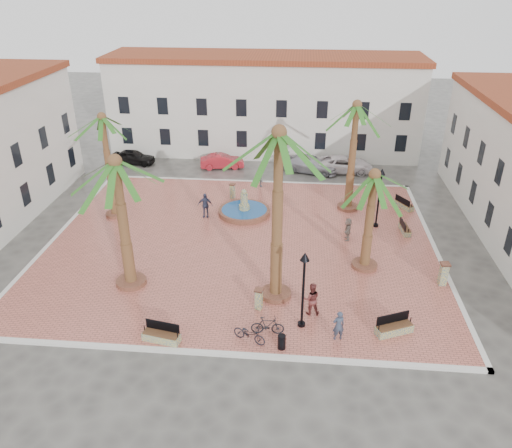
% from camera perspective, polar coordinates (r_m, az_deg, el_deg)
% --- Properties ---
extents(ground, '(120.00, 120.00, 0.00)m').
position_cam_1_polar(ground, '(34.16, -1.67, -2.32)').
color(ground, '#56544F').
rests_on(ground, ground).
extents(plaza, '(26.00, 22.00, 0.15)m').
position_cam_1_polar(plaza, '(34.12, -1.67, -2.21)').
color(plaza, '#C36555').
rests_on(plaza, ground).
extents(kerb_n, '(26.30, 0.30, 0.16)m').
position_cam_1_polar(kerb_n, '(43.97, 0.00, 4.84)').
color(kerb_n, silver).
rests_on(kerb_n, ground).
extents(kerb_s, '(26.30, 0.30, 0.16)m').
position_cam_1_polar(kerb_s, '(25.23, -4.68, -14.53)').
color(kerb_s, silver).
rests_on(kerb_s, ground).
extents(kerb_e, '(0.30, 22.30, 0.16)m').
position_cam_1_polar(kerb_e, '(35.18, 19.89, -3.01)').
color(kerb_e, silver).
rests_on(kerb_e, ground).
extents(kerb_w, '(0.30, 22.30, 0.16)m').
position_cam_1_polar(kerb_w, '(37.80, -21.65, -1.17)').
color(kerb_w, silver).
rests_on(kerb_w, ground).
extents(building_north, '(30.40, 7.40, 9.50)m').
position_cam_1_polar(building_north, '(51.06, 0.94, 13.57)').
color(building_north, silver).
rests_on(building_north, ground).
extents(fountain, '(3.92, 3.92, 2.03)m').
position_cam_1_polar(fountain, '(37.89, -1.35, 1.56)').
color(fountain, brown).
rests_on(fountain, plaza).
extents(palm_nw, '(4.72, 4.72, 7.88)m').
position_cam_1_polar(palm_nw, '(36.89, -17.06, 10.42)').
color(palm_nw, brown).
rests_on(palm_nw, plaza).
extents(palm_sw, '(5.76, 5.76, 8.07)m').
position_cam_1_polar(palm_sw, '(27.65, -15.60, 5.12)').
color(palm_sw, brown).
rests_on(palm_sw, plaza).
extents(palm_s, '(5.74, 5.74, 10.00)m').
position_cam_1_polar(palm_s, '(24.87, 2.61, 8.21)').
color(palm_s, brown).
rests_on(palm_s, plaza).
extents(palm_e, '(5.23, 5.23, 6.55)m').
position_cam_1_polar(palm_e, '(29.70, 13.26, 4.08)').
color(palm_e, brown).
rests_on(palm_e, plaza).
extents(palm_ne, '(5.20, 5.20, 8.45)m').
position_cam_1_polar(palm_ne, '(37.08, 11.36, 11.90)').
color(palm_ne, brown).
rests_on(palm_ne, plaza).
extents(bench_s, '(2.00, 0.95, 1.01)m').
position_cam_1_polar(bench_s, '(26.01, -10.75, -12.46)').
color(bench_s, gray).
rests_on(bench_s, plaza).
extents(bench_se, '(2.05, 1.34, 1.04)m').
position_cam_1_polar(bench_se, '(26.98, 15.49, -11.40)').
color(bench_se, gray).
rests_on(bench_se, plaza).
extents(bench_e, '(0.64, 1.69, 0.87)m').
position_cam_1_polar(bench_e, '(36.80, 16.63, -0.54)').
color(bench_e, gray).
rests_on(bench_e, plaza).
extents(bench_ne, '(1.34, 1.76, 0.91)m').
position_cam_1_polar(bench_ne, '(40.51, 16.54, 2.11)').
color(bench_ne, gray).
rests_on(bench_ne, plaza).
extents(lamppost_s, '(0.48, 0.48, 4.43)m').
position_cam_1_polar(lamppost_s, '(25.02, 5.49, -6.08)').
color(lamppost_s, black).
rests_on(lamppost_s, plaza).
extents(lamppost_e, '(0.48, 0.48, 4.45)m').
position_cam_1_polar(lamppost_e, '(35.94, 14.01, 4.03)').
color(lamppost_e, black).
rests_on(lamppost_e, plaza).
extents(bollard_se, '(0.54, 0.54, 1.26)m').
position_cam_1_polar(bollard_se, '(27.46, 0.33, -8.52)').
color(bollard_se, gray).
rests_on(bollard_se, plaza).
extents(bollard_n, '(0.54, 0.54, 1.26)m').
position_cam_1_polar(bollard_n, '(40.40, -2.71, 3.82)').
color(bollard_n, gray).
rests_on(bollard_n, plaza).
extents(bollard_e, '(0.57, 0.57, 1.46)m').
position_cam_1_polar(bollard_e, '(31.32, 20.64, -5.32)').
color(bollard_e, gray).
rests_on(bollard_e, plaza).
extents(litter_bin, '(0.40, 0.40, 0.77)m').
position_cam_1_polar(litter_bin, '(25.11, 2.95, -13.31)').
color(litter_bin, black).
rests_on(litter_bin, plaza).
extents(cyclist_a, '(0.70, 0.56, 1.69)m').
position_cam_1_polar(cyclist_a, '(25.65, 9.41, -11.37)').
color(cyclist_a, '#333D51').
rests_on(cyclist_a, plaza).
extents(bicycle_a, '(1.89, 1.30, 0.94)m').
position_cam_1_polar(bicycle_a, '(25.43, -0.76, -12.42)').
color(bicycle_a, black).
rests_on(bicycle_a, plaza).
extents(cyclist_b, '(0.99, 0.81, 1.89)m').
position_cam_1_polar(cyclist_b, '(27.10, 6.36, -8.49)').
color(cyclist_b, brown).
rests_on(cyclist_b, plaza).
extents(bicycle_b, '(1.73, 0.54, 1.03)m').
position_cam_1_polar(bicycle_b, '(25.85, 1.32, -11.53)').
color(bicycle_b, black).
rests_on(bicycle_b, plaza).
extents(pedestrian_fountain_a, '(0.89, 0.82, 1.52)m').
position_cam_1_polar(pedestrian_fountain_a, '(37.61, 2.55, 2.15)').
color(pedestrian_fountain_a, '#7C634F').
rests_on(pedestrian_fountain_a, plaza).
extents(pedestrian_fountain_b, '(1.12, 0.49, 1.89)m').
position_cam_1_polar(pedestrian_fountain_b, '(37.34, -5.83, 2.15)').
color(pedestrian_fountain_b, '#393F5D').
rests_on(pedestrian_fountain_b, plaza).
extents(pedestrian_north, '(0.76, 1.13, 1.64)m').
position_cam_1_polar(pedestrian_north, '(42.53, 0.60, 5.33)').
color(pedestrian_north, '#434448').
rests_on(pedestrian_north, plaza).
extents(pedestrian_east, '(0.63, 1.54, 1.61)m').
position_cam_1_polar(pedestrian_east, '(34.63, 10.46, -0.56)').
color(pedestrian_east, slate).
rests_on(pedestrian_east, plaza).
extents(car_black, '(4.19, 1.98, 1.38)m').
position_cam_1_polar(car_black, '(49.60, -13.83, 7.45)').
color(car_black, black).
rests_on(car_black, ground).
extents(car_red, '(4.26, 2.16, 1.34)m').
position_cam_1_polar(car_red, '(47.27, -3.90, 7.18)').
color(car_red, '#B4202B').
rests_on(car_red, ground).
extents(car_silver, '(5.57, 3.37, 1.51)m').
position_cam_1_polar(car_silver, '(46.45, 6.18, 6.82)').
color(car_silver, '#B0AFB8').
rests_on(car_silver, ground).
extents(car_white, '(5.34, 2.54, 1.47)m').
position_cam_1_polar(car_white, '(46.91, 9.99, 6.75)').
color(car_white, white).
rests_on(car_white, ground).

